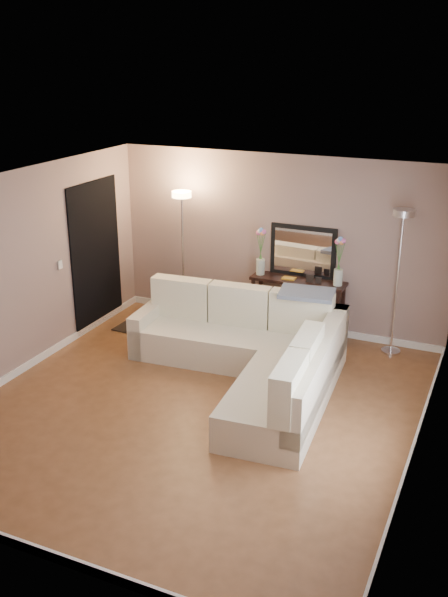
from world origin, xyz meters
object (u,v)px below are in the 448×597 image
at_px(floor_lamp_lit, 182,231).
at_px(floor_lamp_unlit, 400,254).
at_px(console_table, 292,303).
at_px(sectional_sofa, 254,352).

height_order(floor_lamp_lit, floor_lamp_unlit, floor_lamp_unlit).
distance_m(console_table, floor_lamp_unlit, 1.77).
relative_size(sectional_sofa, floor_lamp_lit, 1.48).
relative_size(floor_lamp_lit, floor_lamp_unlit, 1.00).
height_order(sectional_sofa, floor_lamp_unlit, floor_lamp_unlit).
bearing_deg(console_table, sectional_sofa, -88.85).
height_order(console_table, floor_lamp_unlit, floor_lamp_unlit).
bearing_deg(floor_lamp_lit, console_table, 5.63).
xyz_separation_m(sectional_sofa, floor_lamp_unlit, (1.46, 1.50, 1.07)).
bearing_deg(floor_lamp_lit, sectional_sofa, -39.17).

